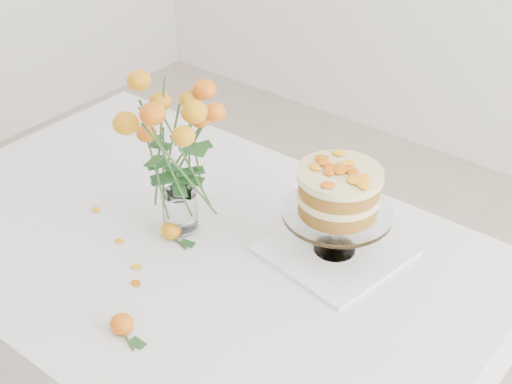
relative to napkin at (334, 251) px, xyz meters
The scene contains 10 objects.
table 0.36m from the napkin, 148.68° to the right, with size 1.43×0.93×0.76m.
napkin is the anchor object (origin of this frame).
cake_stand 0.15m from the napkin, 90.00° to the right, with size 0.25×0.25×0.22m.
rose_vase 0.44m from the napkin, 155.64° to the right, with size 0.35×0.35×0.41m.
loose_rose_near 0.38m from the napkin, 149.97° to the right, with size 0.09×0.05×0.04m.
loose_rose_far 0.51m from the napkin, 111.90° to the right, with size 0.08×0.05×0.04m.
stray_petal_a 0.50m from the napkin, 146.04° to the right, with size 0.03×0.02×0.00m, color #FFA610.
stray_petal_b 0.45m from the napkin, 134.60° to the right, with size 0.03×0.02×0.00m, color #FFA610.
stray_petal_c 0.45m from the napkin, 127.43° to the right, with size 0.03×0.02×0.00m, color #FFA610.
stray_petal_d 0.60m from the napkin, 157.53° to the right, with size 0.03×0.02×0.00m, color #FFA610.
Camera 1 is at (0.95, -0.93, 1.78)m, focal length 50.00 mm.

